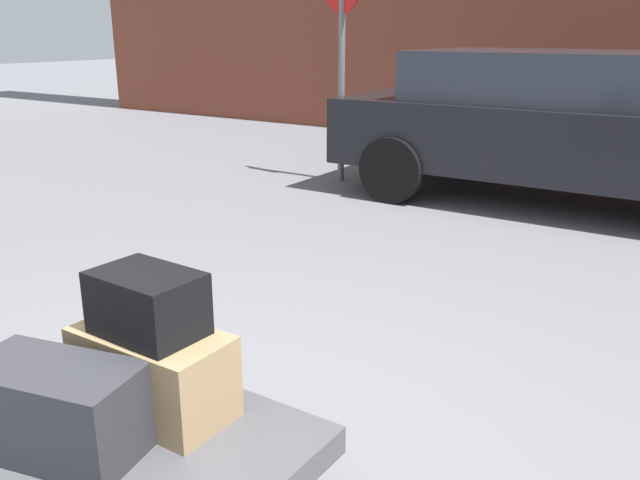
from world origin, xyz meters
The scene contains 6 objects.
luggage_cart centered at (0.00, 0.00, 0.27)m, with size 1.21×0.89×0.34m.
duffel_bag_tan_rear_right centered at (0.00, 0.17, 0.49)m, with size 0.55×0.29×0.29m, color #9E7F56.
duffel_bag_charcoal_center centered at (-0.08, -0.16, 0.49)m, with size 0.54×0.28×0.29m, color #2D2D33.
duffel_bag_black_topmost_pile centered at (0.00, 0.17, 0.74)m, with size 0.36×0.25×0.21m, color black.
parked_car centered at (0.04, 5.31, 0.76)m, with size 4.32×1.96×1.42m.
no_parking_sign centered at (-2.24, 4.99, 1.41)m, with size 0.49×0.13×2.26m.
Camera 1 is at (1.61, -1.21, 1.61)m, focal length 37.42 mm.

